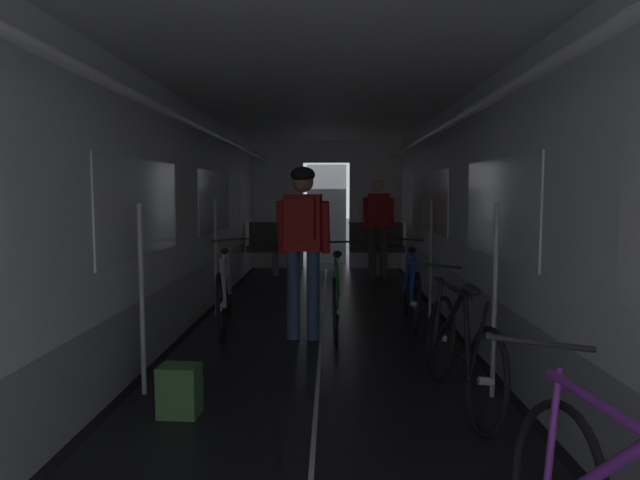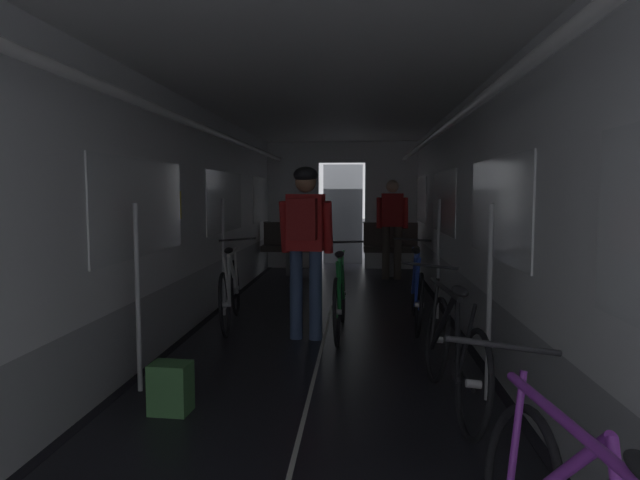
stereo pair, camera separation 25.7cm
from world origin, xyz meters
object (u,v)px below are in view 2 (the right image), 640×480
object	(u,v)px
bench_seat_far_right	(391,244)
bicycle_green_in_aisle	(340,297)
bench_seat_far_left	(289,243)
person_standing_near_bench	(392,222)
bicycle_blue	(417,292)
bicycle_white	(230,291)
person_cyclist_aisle	(305,233)
backpack_on_floor	(171,388)
bicycle_black	(452,352)

from	to	relation	value
bench_seat_far_right	bicycle_green_in_aisle	distance (m)	4.23
bench_seat_far_left	person_standing_near_bench	xyz separation A→B (m)	(1.80, -0.38, 0.41)
bicycle_blue	bicycle_green_in_aisle	bearing A→B (deg)	-154.41
bicycle_white	person_standing_near_bench	bearing A→B (deg)	60.73
person_cyclist_aisle	bicycle_white	bearing A→B (deg)	149.01
bicycle_blue	bicycle_green_in_aisle	size ratio (longest dim) A/B	1.00
bench_seat_far_right	person_cyclist_aisle	world-z (taller)	person_cyclist_aisle
bench_seat_far_left	person_standing_near_bench	bearing A→B (deg)	-11.79
bicycle_white	person_standing_near_bench	distance (m)	4.07
bench_seat_far_right	person_standing_near_bench	size ratio (longest dim) A/B	0.58
person_cyclist_aisle	bicycle_green_in_aisle	bearing A→B (deg)	38.40
bicycle_green_in_aisle	backpack_on_floor	distance (m)	2.45
bicycle_black	bicycle_green_in_aisle	size ratio (longest dim) A/B	1.00
bench_seat_far_left	person_cyclist_aisle	bearing A→B (deg)	-80.75
bicycle_green_in_aisle	backpack_on_floor	world-z (taller)	bicycle_green_in_aisle
bench_seat_far_right	bicycle_green_in_aisle	size ratio (longest dim) A/B	0.58
bicycle_white	bicycle_green_in_aisle	xyz separation A→B (m)	(1.22, -0.27, 0.00)
bench_seat_far_left	bench_seat_far_right	bearing A→B (deg)	0.00
bicycle_white	bicycle_green_in_aisle	size ratio (longest dim) A/B	1.00
bicycle_black	backpack_on_floor	bearing A→B (deg)	-172.56
backpack_on_floor	bench_seat_far_right	bearing A→B (deg)	74.23
bench_seat_far_right	bicycle_white	xyz separation A→B (m)	(-1.97, -3.89, -0.18)
bicycle_black	person_cyclist_aisle	size ratio (longest dim) A/B	0.98
bench_seat_far_right	person_standing_near_bench	world-z (taller)	person_standing_near_bench
backpack_on_floor	person_cyclist_aisle	bearing A→B (deg)	69.71
bicycle_blue	bicycle_white	xyz separation A→B (m)	(-2.06, -0.13, 0.00)
bicycle_black	person_standing_near_bench	world-z (taller)	person_standing_near_bench
bench_seat_far_right	backpack_on_floor	bearing A→B (deg)	-105.77
bench_seat_far_right	person_standing_near_bench	xyz separation A→B (m)	(0.00, -0.38, 0.41)
bench_seat_far_right	bicycle_black	world-z (taller)	bench_seat_far_right
bicycle_blue	bicycle_green_in_aisle	distance (m)	0.93
bench_seat_far_left	bicycle_white	bearing A→B (deg)	-92.46
bench_seat_far_left	bicycle_blue	world-z (taller)	bench_seat_far_left
bench_seat_far_left	bicycle_black	distance (m)	6.41
bench_seat_far_right	bicycle_black	bearing A→B (deg)	-89.05
bicycle_green_in_aisle	bench_seat_far_right	bearing A→B (deg)	79.84
bicycle_black	backpack_on_floor	distance (m)	1.93
bicycle_black	person_cyclist_aisle	xyz separation A→B (m)	(-1.18, 1.69, 0.69)
bicycle_white	bench_seat_far_left	bearing A→B (deg)	87.54
bicycle_white	person_standing_near_bench	xyz separation A→B (m)	(1.97, 3.51, 0.59)
bench_seat_far_left	bicycle_green_in_aisle	xyz separation A→B (m)	(1.05, -4.16, -0.18)
bench_seat_far_left	bench_seat_far_right	world-z (taller)	same
bicycle_blue	bench_seat_far_right	bearing A→B (deg)	91.41
bench_seat_far_right	bicycle_white	size ratio (longest dim) A/B	0.58
person_cyclist_aisle	bicycle_black	bearing A→B (deg)	-55.12
backpack_on_floor	person_standing_near_bench	bearing A→B (deg)	73.27
person_cyclist_aisle	backpack_on_floor	distance (m)	2.26
bench_seat_far_left	person_cyclist_aisle	world-z (taller)	person_cyclist_aisle
person_standing_near_bench	person_cyclist_aisle	bearing A→B (deg)	-104.97
bench_seat_far_right	bicycle_blue	distance (m)	3.76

